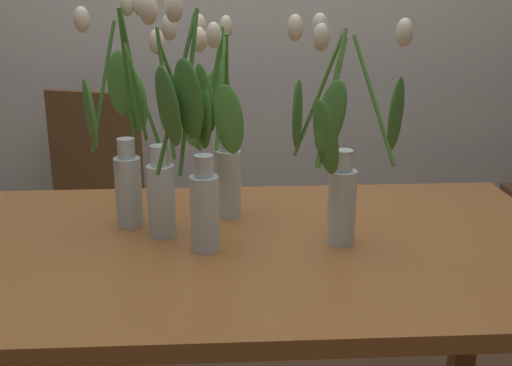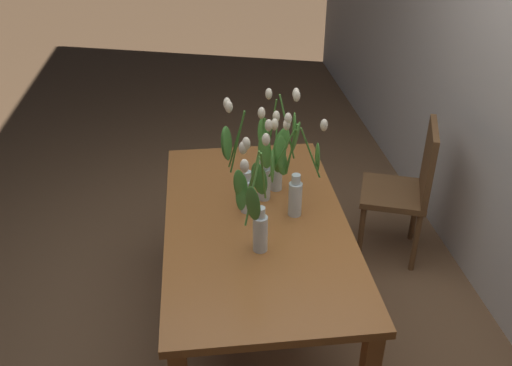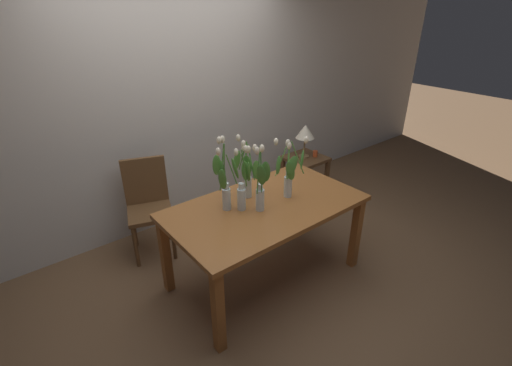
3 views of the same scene
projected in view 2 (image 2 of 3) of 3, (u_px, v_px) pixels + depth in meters
name	position (u px, v px, depth m)	size (l,w,h in m)	color
ground_plane	(256.00, 327.00, 3.09)	(18.00, 18.00, 0.00)	brown
dining_table	(256.00, 235.00, 2.76)	(1.60, 0.90, 0.74)	#A3602D
tulip_vase_0	(241.00, 176.00, 2.69)	(0.15, 0.16, 0.58)	silver
tulip_vase_1	(266.00, 171.00, 2.77)	(0.15, 0.15, 0.54)	silver
tulip_vase_2	(255.00, 207.00, 2.41)	(0.27, 0.19, 0.54)	silver
tulip_vase_3	(292.00, 175.00, 2.66)	(0.14, 0.29, 0.53)	silver
tulip_vase_4	(280.00, 151.00, 2.85)	(0.22, 0.24, 0.58)	silver
dining_chair	(407.00, 185.00, 3.42)	(0.51, 0.51, 0.93)	brown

